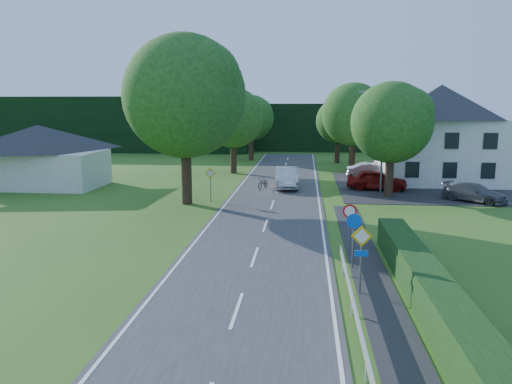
# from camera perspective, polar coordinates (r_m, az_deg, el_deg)

# --- Properties ---
(road) EXTENTS (7.00, 80.00, 0.04)m
(road) POSITION_cam_1_polar(r_m,az_deg,el_deg) (30.62, 1.37, -2.99)
(road) COLOR #323234
(road) RESTS_ON ground
(footpath) EXTENTS (1.50, 44.00, 0.04)m
(footpath) POSITION_cam_1_polar(r_m,az_deg,el_deg) (13.89, 17.32, -20.14)
(footpath) COLOR #252528
(footpath) RESTS_ON ground
(parking_pad) EXTENTS (14.00, 16.00, 0.04)m
(parking_pad) POSITION_cam_1_polar(r_m,az_deg,el_deg) (44.40, 18.32, 0.57)
(parking_pad) COLOR #252528
(parking_pad) RESTS_ON ground
(line_edge_left) EXTENTS (0.12, 80.00, 0.01)m
(line_edge_left) POSITION_cam_1_polar(r_m,az_deg,el_deg) (31.02, -4.63, -2.80)
(line_edge_left) COLOR white
(line_edge_left) RESTS_ON road
(line_edge_right) EXTENTS (0.12, 80.00, 0.01)m
(line_edge_right) POSITION_cam_1_polar(r_m,az_deg,el_deg) (30.55, 7.47, -3.05)
(line_edge_right) COLOR white
(line_edge_right) RESTS_ON road
(line_centre) EXTENTS (0.12, 80.00, 0.01)m
(line_centre) POSITION_cam_1_polar(r_m,az_deg,el_deg) (30.61, 1.37, -2.94)
(line_centre) COLOR white
(line_centre) RESTS_ON road
(tree_main) EXTENTS (9.40, 9.40, 11.64)m
(tree_main) POSITION_cam_1_polar(r_m,az_deg,el_deg) (34.76, -8.10, 8.12)
(tree_main) COLOR #144415
(tree_main) RESTS_ON ground
(tree_left_far) EXTENTS (7.00, 7.00, 8.58)m
(tree_left_far) POSITION_cam_1_polar(r_m,az_deg,el_deg) (50.35, -2.61, 7.01)
(tree_left_far) COLOR #144415
(tree_left_far) RESTS_ON ground
(tree_right_far) EXTENTS (7.40, 7.40, 9.09)m
(tree_right_far) POSITION_cam_1_polar(r_m,az_deg,el_deg) (52.03, 11.02, 7.22)
(tree_right_far) COLOR #144415
(tree_right_far) RESTS_ON ground
(tree_left_back) EXTENTS (6.60, 6.60, 8.07)m
(tree_left_back) POSITION_cam_1_polar(r_m,az_deg,el_deg) (62.19, -0.55, 7.35)
(tree_left_back) COLOR #144415
(tree_left_back) RESTS_ON ground
(tree_right_back) EXTENTS (6.20, 6.20, 7.56)m
(tree_right_back) POSITION_cam_1_polar(r_m,az_deg,el_deg) (59.96, 9.34, 6.88)
(tree_right_back) COLOR #144415
(tree_right_back) RESTS_ON ground
(tree_right_mid) EXTENTS (7.00, 7.00, 8.58)m
(tree_right_mid) POSITION_cam_1_polar(r_m,az_deg,el_deg) (38.37, 15.15, 5.75)
(tree_right_mid) COLOR #144415
(tree_right_mid) RESTS_ON ground
(treeline_left) EXTENTS (44.00, 6.00, 8.00)m
(treeline_left) POSITION_cam_1_polar(r_m,az_deg,el_deg) (77.91, -17.31, 7.41)
(treeline_left) COLOR black
(treeline_left) RESTS_ON ground
(treeline_right) EXTENTS (30.00, 5.00, 7.00)m
(treeline_right) POSITION_cam_1_polar(r_m,az_deg,el_deg) (76.05, 10.10, 7.27)
(treeline_right) COLOR black
(treeline_right) RESTS_ON ground
(bungalow_left) EXTENTS (11.00, 6.50, 5.20)m
(bungalow_left) POSITION_cam_1_polar(r_m,az_deg,el_deg) (45.73, -23.49, 3.92)
(bungalow_left) COLOR #B1B0AC
(bungalow_left) RESTS_ON ground
(house_white) EXTENTS (10.60, 8.40, 8.60)m
(house_white) POSITION_cam_1_polar(r_m,az_deg,el_deg) (47.32, 20.20, 6.36)
(house_white) COLOR silver
(house_white) RESTS_ON ground
(streetlight) EXTENTS (2.03, 0.18, 8.00)m
(streetlight) POSITION_cam_1_polar(r_m,az_deg,el_deg) (40.26, 14.09, 6.23)
(streetlight) COLOR slate
(streetlight) RESTS_ON ground
(sign_priority_right) EXTENTS (0.78, 0.09, 2.59)m
(sign_priority_right) POSITION_cam_1_polar(r_m,az_deg,el_deg) (18.57, 11.96, -6.15)
(sign_priority_right) COLOR slate
(sign_priority_right) RESTS_ON ground
(sign_roundabout) EXTENTS (0.64, 0.08, 2.37)m
(sign_roundabout) POSITION_cam_1_polar(r_m,az_deg,el_deg) (21.49, 11.09, -4.26)
(sign_roundabout) COLOR slate
(sign_roundabout) RESTS_ON ground
(sign_speed_limit) EXTENTS (0.64, 0.11, 2.37)m
(sign_speed_limit) POSITION_cam_1_polar(r_m,az_deg,el_deg) (23.39, 10.65, -2.84)
(sign_speed_limit) COLOR slate
(sign_speed_limit) RESTS_ON ground
(sign_priority_left) EXTENTS (0.78, 0.09, 2.44)m
(sign_priority_left) POSITION_cam_1_polar(r_m,az_deg,el_deg) (35.76, -5.23, 1.62)
(sign_priority_left) COLOR slate
(sign_priority_left) RESTS_ON ground
(moving_car) EXTENTS (2.08, 5.29, 1.72)m
(moving_car) POSITION_cam_1_polar(r_m,az_deg,el_deg) (41.51, 3.54, 1.66)
(moving_car) COLOR silver
(moving_car) RESTS_ON road
(motorcycle) EXTENTS (1.17, 1.97, 0.98)m
(motorcycle) POSITION_cam_1_polar(r_m,az_deg,el_deg) (40.99, 0.81, 1.05)
(motorcycle) COLOR black
(motorcycle) RESTS_ON road
(parked_car_red) EXTENTS (5.01, 2.60, 1.63)m
(parked_car_red) POSITION_cam_1_polar(r_m,az_deg,el_deg) (41.68, 13.64, 1.37)
(parked_car_red) COLOR maroon
(parked_car_red) RESTS_ON parking_pad
(parked_car_silver_a) EXTENTS (5.09, 1.93, 1.66)m
(parked_car_silver_a) POSITION_cam_1_polar(r_m,az_deg,el_deg) (46.52, 13.41, 2.27)
(parked_car_silver_a) COLOR silver
(parked_car_silver_a) RESTS_ON parking_pad
(parked_car_grey) EXTENTS (4.54, 4.18, 1.28)m
(parked_car_grey) POSITION_cam_1_polar(r_m,az_deg,el_deg) (38.84, 23.71, -0.07)
(parked_car_grey) COLOR #56565B
(parked_car_grey) RESTS_ON parking_pad
(parasol) EXTENTS (2.27, 2.30, 1.76)m
(parasol) POSITION_cam_1_polar(r_m,az_deg,el_deg) (44.88, 17.53, 1.87)
(parasol) COLOR #B8150E
(parasol) RESTS_ON parking_pad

